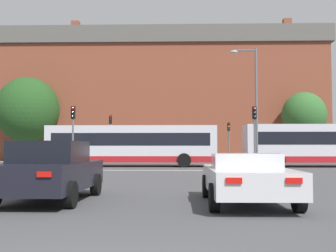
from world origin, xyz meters
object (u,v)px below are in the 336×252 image
Objects in this scene: traffic_light_near_left at (73,127)px; pedestrian_waiting at (206,152)px; traffic_light_near_right at (255,127)px; traffic_light_far_right at (229,135)px; car_roadster_right at (246,178)px; traffic_light_far_left at (110,131)px; street_lamp_junction at (252,96)px; car_saloon_left at (50,171)px; bus_crossing_lead at (132,145)px; bus_crossing_trailing at (322,144)px.

traffic_light_near_left is 2.38× the size of pedestrian_waiting.
pedestrian_waiting is at bearing 98.78° from traffic_light_near_right.
traffic_light_far_right is 0.94× the size of traffic_light_near_left.
car_roadster_right is 0.99× the size of traffic_light_far_left.
traffic_light_far_left is (-8.37, 30.00, 2.37)m from car_roadster_right.
street_lamp_junction is (0.02, -13.18, 2.20)m from traffic_light_far_right.
car_saloon_left is at bearing -105.48° from traffic_light_far_right.
street_lamp_junction is at bearing 68.51° from bus_crossing_lead.
bus_crossing_lead is at bearing -130.07° from traffic_light_far_right.
street_lamp_junction reaches higher than traffic_light_far_left.
street_lamp_junction reaches higher than car_saloon_left.
traffic_light_near_right reaches higher than traffic_light_far_right.
bus_crossing_lead reaches higher than car_saloon_left.
traffic_light_far_right is at bearing 75.90° from car_saloon_left.
traffic_light_near_left is at bearing -38.30° from bus_crossing_lead.
traffic_light_far_right is at bearing 1.55° from traffic_light_far_left.
bus_crossing_trailing is 2.47× the size of traffic_light_far_left.
pedestrian_waiting is (-2.23, -0.00, -1.60)m from traffic_light_far_right.
traffic_light_far_left is 9.52m from pedestrian_waiting.
traffic_light_near_left is at bearing -76.91° from bus_crossing_trailing.
street_lamp_junction is (11.54, -12.86, 1.77)m from traffic_light_far_left.
traffic_light_far_left is 2.65× the size of pedestrian_waiting.
bus_crossing_trailing is 6.56× the size of pedestrian_waiting.
street_lamp_junction is at bearing 34.00° from pedestrian_waiting.
traffic_light_far_right is (8.32, 9.89, 0.99)m from bus_crossing_lead.
bus_crossing_lead is (-5.17, 20.42, 0.95)m from car_roadster_right.
traffic_light_near_right is (8.28, -4.28, 1.10)m from bus_crossing_lead.
bus_crossing_lead is 7.26× the size of pedestrian_waiting.
traffic_light_near_left is 17.10m from pedestrian_waiting.
bus_crossing_lead is at bearing 158.51° from street_lamp_junction.
car_roadster_right is at bearing -100.93° from traffic_light_near_right.
car_saloon_left is at bearing -117.68° from traffic_light_near_right.
bus_crossing_trailing is at bearing 88.99° from bus_crossing_lead.
bus_crossing_trailing is 2.78× the size of traffic_light_near_right.
traffic_light_far_right is 0.48× the size of street_lamp_junction.
car_roadster_right is 31.23m from traffic_light_far_left.
pedestrian_waiting is at bearing -142.52° from bus_crossing_trailing.
car_saloon_left is 0.98× the size of car_roadster_right.
street_lamp_junction is 13.89m from pedestrian_waiting.
traffic_light_far_right is 0.85× the size of traffic_light_far_left.
street_lamp_junction reaches higher than traffic_light_near_right.
street_lamp_junction is at bearing -48.11° from traffic_light_far_left.
traffic_light_far_right is 2.74m from pedestrian_waiting.
traffic_light_near_left is (-3.36, -4.25, 1.13)m from bus_crossing_lead.
traffic_light_near_left reaches higher than pedestrian_waiting.
pedestrian_waiting is (0.93, 30.31, 0.34)m from car_roadster_right.
car_saloon_left is at bearing -116.41° from street_lamp_junction.
street_lamp_junction is at bearing 64.97° from car_saloon_left.
traffic_light_far_left is at bearing -178.45° from traffic_light_far_right.
bus_crossing_lead is 1.54× the size of street_lamp_junction.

